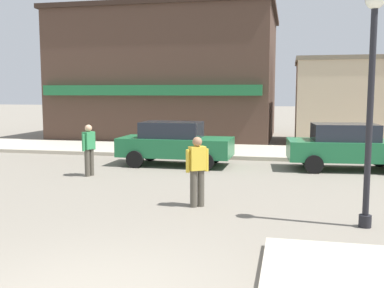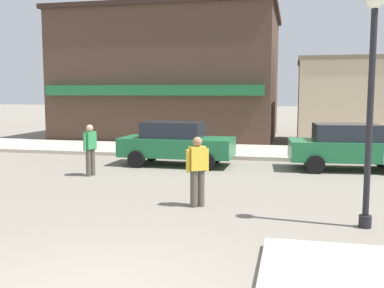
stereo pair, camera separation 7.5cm
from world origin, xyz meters
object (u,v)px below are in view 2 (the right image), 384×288
parked_car_second (349,146)px  pedestrian_crossing_near (90,148)px  lamp_post (372,73)px  parked_car_nearest (176,143)px  pedestrian_crossing_far (197,169)px

parked_car_second → pedestrian_crossing_near: bearing=-160.3°
lamp_post → pedestrian_crossing_near: lamp_post is taller
lamp_post → parked_car_nearest: lamp_post is taller
parked_car_nearest → pedestrian_crossing_near: size_ratio=2.50×
lamp_post → pedestrian_crossing_near: 8.74m
lamp_post → parked_car_nearest: 8.70m
parked_car_nearest → pedestrian_crossing_far: bearing=-70.6°
parked_car_nearest → pedestrian_crossing_near: (-2.10, -2.58, 0.06)m
parked_car_nearest → pedestrian_crossing_near: bearing=-129.1°
parked_car_second → lamp_post: bearing=-93.8°
lamp_post → parked_car_second: lamp_post is taller
pedestrian_crossing_near → pedestrian_crossing_far: bearing=-36.5°
parked_car_nearest → parked_car_second: size_ratio=0.97×
pedestrian_crossing_far → parked_car_nearest: bearing=109.4°
parked_car_nearest → pedestrian_crossing_near: 3.32m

